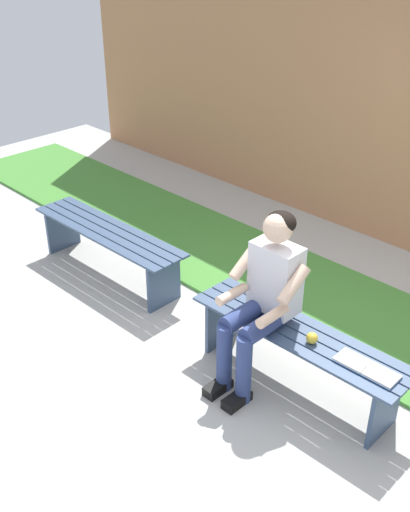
{
  "coord_description": "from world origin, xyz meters",
  "views": [
    {
      "loc": [
        -1.92,
        2.81,
        2.96
      ],
      "look_at": [
        0.75,
        0.15,
        0.81
      ],
      "focal_mm": 42.86,
      "sensor_mm": 36.0,
      "label": 1
    }
  ],
  "objects": [
    {
      "name": "ground_plane",
      "position": [
        1.07,
        1.0,
        -0.02
      ],
      "size": [
        10.0,
        7.0,
        0.04
      ],
      "primitive_type": "cube",
      "color": "#B2B2AD"
    },
    {
      "name": "bench_near",
      "position": [
        0.0,
        0.0,
        0.35
      ],
      "size": [
        1.63,
        0.43,
        0.46
      ],
      "rotation": [
        0.0,
        0.0,
        0.02
      ],
      "color": "#384C6B",
      "rests_on": "ground"
    },
    {
      "name": "book_open",
      "position": [
        -0.54,
        0.01,
        0.47
      ],
      "size": [
        0.42,
        0.17,
        0.02
      ],
      "rotation": [
        0.0,
        0.0,
        0.02
      ],
      "color": "white",
      "rests_on": "bench_near"
    },
    {
      "name": "grass_strip",
      "position": [
        1.07,
        -0.98,
        0.01
      ],
      "size": [
        9.0,
        1.27,
        0.03
      ],
      "primitive_type": "cube",
      "color": "#478C38",
      "rests_on": "ground"
    },
    {
      "name": "bench_far",
      "position": [
        2.14,
        0.0,
        0.35
      ],
      "size": [
        1.71,
        0.44,
        0.46
      ],
      "rotation": [
        0.0,
        0.0,
        0.02
      ],
      "color": "#384C6B",
      "rests_on": "ground"
    },
    {
      "name": "person_seated",
      "position": [
        0.24,
        0.1,
        0.7
      ],
      "size": [
        0.5,
        0.69,
        1.27
      ],
      "color": "silver",
      "rests_on": "ground"
    },
    {
      "name": "apple",
      "position": [
        -0.14,
        0.04,
        0.5
      ],
      "size": [
        0.08,
        0.08,
        0.08
      ],
      "primitive_type": "sphere",
      "color": "gold",
      "rests_on": "bench_near"
    }
  ]
}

